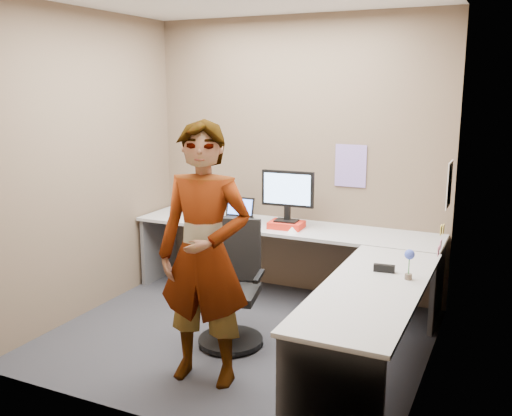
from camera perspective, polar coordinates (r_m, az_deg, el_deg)
The scene contains 20 objects.
ground at distance 4.86m, azimuth -1.81°, elevation -12.72°, with size 3.00×3.00×0.00m, color black.
wall_back at distance 5.64m, azimuth 4.09°, elevation 5.08°, with size 3.00×3.00×0.00m, color brown.
wall_right at distance 4.02m, azimuth 17.52°, elevation 1.64°, with size 2.70×2.70×0.00m, color brown.
wall_left at distance 5.31m, azimuth -16.56°, elevation 4.15°, with size 2.70×2.70×0.00m, color brown.
desk at distance 4.81m, azimuth 4.90°, elevation -5.48°, with size 2.98×2.58×0.73m.
paper_ream at distance 5.36m, azimuth 3.06°, elevation -1.68°, with size 0.31×0.23×0.06m, color red.
monitor at distance 5.31m, azimuth 3.17°, elevation 1.64°, with size 0.50×0.16×0.48m.
laptop at distance 5.71m, azimuth -1.83°, elevation -0.57°, with size 0.31×0.26×0.21m.
trackball_mouse at distance 5.90m, azimuth -4.94°, elevation -0.49°, with size 0.12×0.08×0.07m.
origami at distance 5.18m, azimuth 3.64°, elevation -2.20°, with size 0.10×0.10×0.06m, color white.
stapler at distance 4.22m, azimuth 12.70°, elevation -5.91°, with size 0.15×0.04×0.06m, color black.
flower at distance 4.07m, azimuth 15.08°, elevation -5.01°, with size 0.07×0.07×0.22m.
calendar_purple at distance 5.46m, azimuth 9.44°, elevation 4.18°, with size 0.30×0.01×0.40m, color #846BB7.
calendar_white at distance 4.92m, azimuth 18.77°, elevation 2.22°, with size 0.01×0.28×0.38m, color white.
sticky_note_a at distance 4.64m, azimuth 18.02°, elevation -2.09°, with size 0.01×0.07×0.07m, color #F2E059.
sticky_note_b at distance 4.72m, azimuth 17.99°, elevation -3.49°, with size 0.01×0.07×0.07m, color pink.
sticky_note_c at distance 4.61m, azimuth 17.78°, elevation -4.10°, with size 0.01×0.07×0.07m, color pink.
sticky_note_d at distance 4.79m, azimuth 18.22°, elevation -2.03°, with size 0.01×0.07×0.07m, color #F2E059.
office_chair at distance 4.62m, azimuth -2.42°, elevation -8.66°, with size 0.55×0.53×0.98m.
person at distance 3.91m, azimuth -5.18°, elevation -4.69°, with size 0.67×0.44×1.83m, color #999399.
Camera 1 is at (2.00, -3.93, 2.05)m, focal length 40.00 mm.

